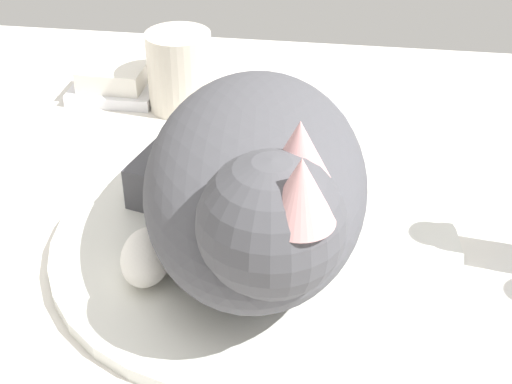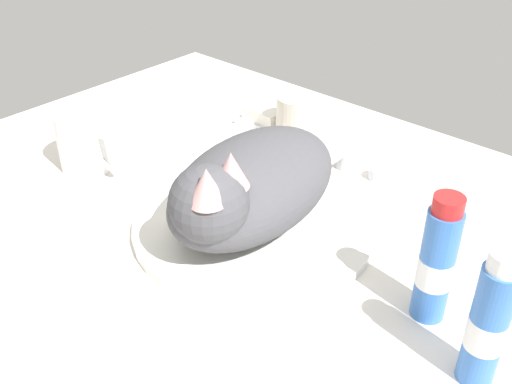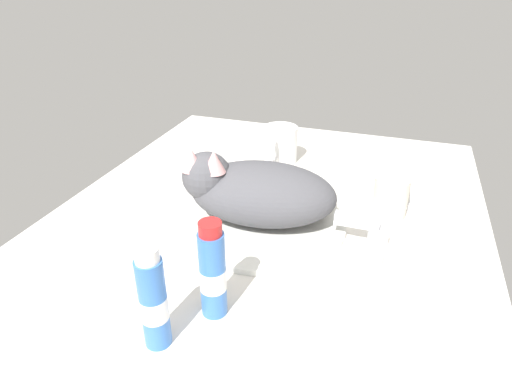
# 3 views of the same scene
# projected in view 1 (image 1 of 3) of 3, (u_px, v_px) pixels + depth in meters

# --- Properties ---
(ground_plane) EXTENTS (1.10, 0.83, 0.03)m
(ground_plane) POSITION_uv_depth(u_px,v_px,m) (256.00, 262.00, 0.59)
(ground_plane) COLOR silver
(sink_basin) EXTENTS (0.31, 0.31, 0.01)m
(sink_basin) POSITION_uv_depth(u_px,v_px,m) (256.00, 242.00, 0.57)
(sink_basin) COLOR silver
(sink_basin) RESTS_ON ground_plane
(faucet) EXTENTS (0.14, 0.10, 0.05)m
(faucet) POSITION_uv_depth(u_px,v_px,m) (285.00, 105.00, 0.73)
(faucet) COLOR silver
(faucet) RESTS_ON ground_plane
(cat) EXTENTS (0.20, 0.29, 0.15)m
(cat) POSITION_uv_depth(u_px,v_px,m) (255.00, 182.00, 0.52)
(cat) COLOR #4C4C51
(cat) RESTS_ON sink_basin
(rinse_cup) EXTENTS (0.07, 0.07, 0.08)m
(rinse_cup) POSITION_uv_depth(u_px,v_px,m) (180.00, 71.00, 0.75)
(rinse_cup) COLOR silver
(rinse_cup) RESTS_ON ground_plane
(soap_dish) EXTENTS (0.09, 0.06, 0.01)m
(soap_dish) POSITION_uv_depth(u_px,v_px,m) (115.00, 91.00, 0.79)
(soap_dish) COLOR white
(soap_dish) RESTS_ON ground_plane
(soap_bar) EXTENTS (0.07, 0.05, 0.02)m
(soap_bar) POSITION_uv_depth(u_px,v_px,m) (113.00, 77.00, 0.78)
(soap_bar) COLOR white
(soap_bar) RESTS_ON soap_dish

